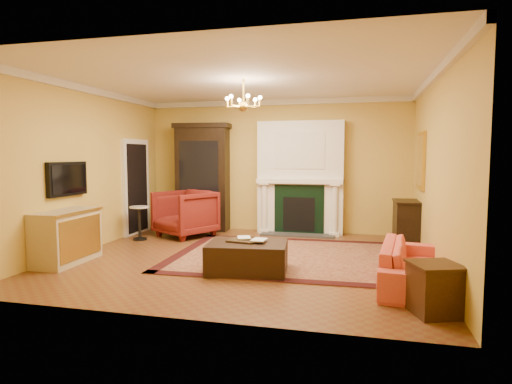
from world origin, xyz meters
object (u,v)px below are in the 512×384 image
(end_table, at_px, (435,290))
(wingback_armchair, at_px, (185,211))
(china_cabinet, at_px, (203,179))
(commode, at_px, (66,237))
(coral_sofa, at_px, (412,257))
(leather_ottoman, at_px, (247,257))
(console_table, at_px, (406,224))
(pedestal_table, at_px, (140,220))

(end_table, bearing_deg, wingback_armchair, 141.34)
(wingback_armchair, bearing_deg, china_cabinet, 113.84)
(commode, relative_size, coral_sofa, 0.59)
(coral_sofa, relative_size, leather_ottoman, 1.67)
(end_table, relative_size, console_table, 0.64)
(china_cabinet, distance_m, pedestal_table, 1.87)
(china_cabinet, xyz_separation_m, pedestal_table, (-0.84, -1.47, -0.78))
(coral_sofa, xyz_separation_m, leather_ottoman, (-2.32, 0.09, -0.15))
(wingback_armchair, xyz_separation_m, pedestal_table, (-0.76, -0.60, -0.14))
(pedestal_table, distance_m, leather_ottoman, 3.33)
(pedestal_table, distance_m, commode, 1.99)
(wingback_armchair, height_order, end_table, wingback_armchair)
(pedestal_table, xyz_separation_m, end_table, (5.23, -2.98, -0.14))
(console_table, bearing_deg, leather_ottoman, -136.75)
(coral_sofa, bearing_deg, china_cabinet, 58.33)
(leather_ottoman, bearing_deg, end_table, -32.03)
(wingback_armchair, height_order, pedestal_table, wingback_armchair)
(pedestal_table, relative_size, commode, 0.61)
(china_cabinet, relative_size, wingback_armchair, 2.17)
(pedestal_table, height_order, end_table, pedestal_table)
(pedestal_table, height_order, commode, commode)
(commode, distance_m, leather_ottoman, 3.02)
(wingback_armchair, height_order, leather_ottoman, wingback_armchair)
(wingback_armchair, height_order, coral_sofa, wingback_armchair)
(coral_sofa, distance_m, console_table, 2.60)
(china_cabinet, distance_m, leather_ottoman, 3.94)
(china_cabinet, distance_m, coral_sofa, 5.50)
(end_table, distance_m, leather_ottoman, 2.70)
(pedestal_table, height_order, coral_sofa, coral_sofa)
(china_cabinet, distance_m, commode, 3.69)
(end_table, xyz_separation_m, leather_ottoman, (-2.44, 1.16, -0.04))
(pedestal_table, bearing_deg, console_table, 7.39)
(leather_ottoman, bearing_deg, wingback_armchair, 123.37)
(china_cabinet, height_order, wingback_armchair, china_cabinet)
(coral_sofa, height_order, console_table, console_table)
(china_cabinet, bearing_deg, pedestal_table, -123.77)
(leather_ottoman, bearing_deg, pedestal_table, 140.19)
(end_table, height_order, leather_ottoman, end_table)
(commode, height_order, leather_ottoman, commode)
(china_cabinet, distance_m, wingback_armchair, 1.09)
(wingback_armchair, distance_m, pedestal_table, 0.97)
(pedestal_table, bearing_deg, wingback_armchair, 38.32)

